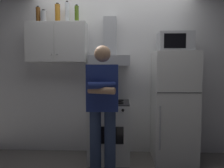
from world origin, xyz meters
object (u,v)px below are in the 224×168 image
bottle_beer_brown (38,15)px  microwave (175,42)px  range_hood (110,53)px  person_standing (103,106)px  bottle_olive_oil (77,14)px  stove_oven (109,130)px  bottle_canister_steel (44,17)px  upper_cabinet (58,43)px  bottle_vodka_clear (67,13)px  refrigerator (174,107)px  bottle_liquor_amber (58,14)px

bottle_beer_brown → microwave: bearing=-2.7°
range_hood → person_standing: size_ratio=0.46×
microwave → bottle_olive_oil: bottle_olive_oil is taller
stove_oven → bottle_canister_steel: 1.98m
person_standing → bottle_beer_brown: (-1.04, 0.72, 1.27)m
upper_cabinet → bottle_olive_oil: size_ratio=3.41×
bottle_vodka_clear → bottle_canister_steel: (-0.34, -0.06, -0.07)m
bottle_canister_steel → refrigerator: bearing=-2.9°
bottle_olive_oil → bottle_beer_brown: 0.59m
stove_oven → bottle_vodka_clear: 1.90m
bottle_canister_steel → bottle_beer_brown: bottle_beer_brown is taller
person_standing → bottle_beer_brown: size_ratio=6.51×
bottle_liquor_amber → bottle_canister_steel: 0.21m
person_standing → bottle_vodka_clear: bottle_vodka_clear is taller
bottle_olive_oil → refrigerator: bearing=-4.1°
person_standing → bottle_beer_brown: bearing=145.2°
range_hood → person_standing: range_hood is taller
bottle_beer_brown → person_standing: bearing=-34.8°
upper_cabinet → bottle_olive_oil: (0.30, -0.02, 0.42)m
range_hood → bottle_canister_steel: (-1.00, -0.03, 0.54)m
bottle_liquor_amber → bottle_canister_steel: bearing=-169.5°
person_standing → bottle_vodka_clear: size_ratio=4.96×
person_standing → bottle_olive_oil: size_ratio=6.22×
bottle_canister_steel → bottle_vodka_clear: bearing=9.6°
upper_cabinet → bottle_canister_steel: size_ratio=4.62×
upper_cabinet → person_standing: 1.35m
refrigerator → bottle_liquor_amber: bearing=175.5°
upper_cabinet → bottle_liquor_amber: size_ratio=3.01×
microwave → person_standing: 1.45m
bottle_liquor_amber → bottle_vodka_clear: bottle_vodka_clear is taller
bottle_canister_steel → bottle_olive_oil: bearing=0.5°
bottle_liquor_amber → bottle_olive_oil: 0.30m
stove_oven → bottle_vodka_clear: bearing=166.4°
bottle_beer_brown → refrigerator: bearing=-3.3°
refrigerator → bottle_canister_steel: 2.37m
microwave → person_standing: microwave is taller
upper_cabinet → bottle_vodka_clear: (0.15, 0.03, 0.46)m
range_hood → person_standing: bearing=-93.9°
bottle_canister_steel → bottle_beer_brown: bearing=169.9°
microwave → bottle_olive_oil: bearing=176.6°
bottle_canister_steel → bottle_liquor_amber: bearing=10.5°
bottle_vodka_clear → bottle_olive_oil: 0.17m
upper_cabinet → bottle_vodka_clear: 0.48m
refrigerator → bottle_liquor_amber: 2.24m
upper_cabinet → refrigerator: bearing=-4.1°
bottle_olive_oil → bottle_canister_steel: bearing=-179.5°
upper_cabinet → bottle_canister_steel: bottle_canister_steel is taller
refrigerator → bottle_olive_oil: bottle_olive_oil is taller
bottle_vodka_clear → range_hood: bearing=-2.8°
person_standing → bottle_canister_steel: bottle_canister_steel is taller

